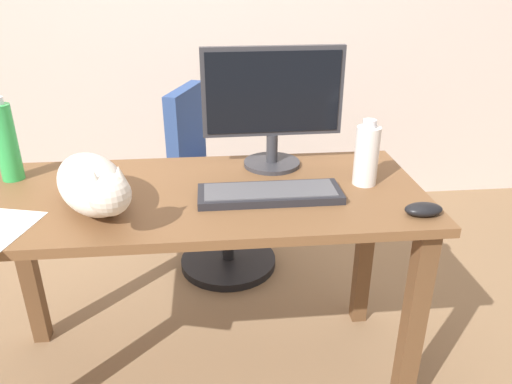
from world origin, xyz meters
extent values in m
plane|color=#846647|center=(0.00, 0.00, 0.00)|extent=(8.00, 8.00, 0.00)
cube|color=brown|center=(0.00, 0.00, 0.74)|extent=(1.45, 0.62, 0.03)
cube|color=brown|center=(0.67, -0.25, 0.36)|extent=(0.06, 0.06, 0.72)
cube|color=brown|center=(-0.67, 0.25, 0.36)|extent=(0.06, 0.06, 0.72)
cube|color=brown|center=(0.67, 0.25, 0.36)|extent=(0.06, 0.06, 0.72)
cylinder|color=black|center=(0.12, 0.72, 0.02)|extent=(0.48, 0.48, 0.04)
cylinder|color=black|center=(0.12, 0.72, 0.22)|extent=(0.06, 0.06, 0.45)
cylinder|color=navy|center=(0.12, 0.72, 0.48)|extent=(0.44, 0.44, 0.06)
cube|color=navy|center=(-0.05, 0.79, 0.71)|extent=(0.17, 0.35, 0.40)
cylinder|color=#333338|center=(0.27, 0.20, 0.76)|extent=(0.20, 0.20, 0.01)
cylinder|color=#333338|center=(0.27, 0.20, 0.82)|extent=(0.04, 0.04, 0.10)
cube|color=#333338|center=(0.27, 0.20, 1.02)|extent=(0.48, 0.03, 0.30)
cube|color=black|center=(0.27, 0.19, 1.02)|extent=(0.45, 0.01, 0.27)
cube|color=#232328|center=(0.23, -0.07, 0.77)|extent=(0.44, 0.15, 0.02)
cube|color=#515156|center=(0.23, -0.07, 0.78)|extent=(0.40, 0.12, 0.00)
ellipsoid|color=silver|center=(-0.29, -0.08, 0.83)|extent=(0.32, 0.40, 0.15)
sphere|color=silver|center=(-0.20, -0.27, 0.88)|extent=(0.11, 0.11, 0.11)
cone|color=silver|center=(-0.17, -0.26, 0.93)|extent=(0.04, 0.04, 0.04)
cone|color=silver|center=(-0.23, -0.28, 0.93)|extent=(0.04, 0.04, 0.04)
cylinder|color=silver|center=(-0.37, 0.18, 0.77)|extent=(0.16, 0.13, 0.03)
ellipsoid|color=black|center=(0.65, -0.22, 0.77)|extent=(0.11, 0.06, 0.04)
cylinder|color=silver|center=(0.55, 0.01, 0.85)|extent=(0.08, 0.08, 0.19)
cylinder|color=silver|center=(0.55, 0.01, 0.96)|extent=(0.04, 0.04, 0.02)
cylinder|color=green|center=(-0.60, 0.16, 0.88)|extent=(0.07, 0.07, 0.25)
camera|label=1|loc=(0.06, -1.41, 1.40)|focal=34.19mm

